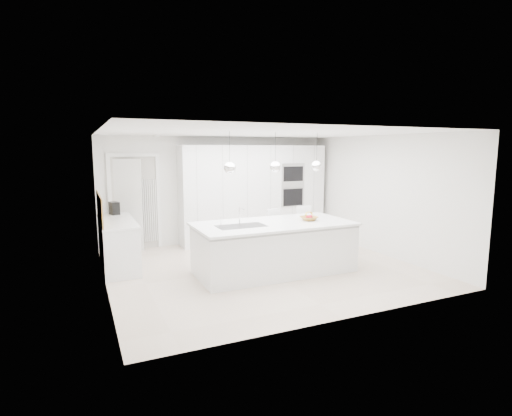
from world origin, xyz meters
name	(u,v)px	position (x,y,z in m)	size (l,w,h in m)	color
floor	(263,268)	(0.00, 0.00, 0.00)	(5.50, 5.50, 0.00)	beige
wall_back	(218,190)	(0.00, 2.50, 1.25)	(5.50, 5.50, 0.00)	white
wall_left	(103,212)	(-2.75, 0.00, 1.25)	(5.00, 5.00, 0.00)	white
ceiling	(263,133)	(0.00, 0.00, 2.50)	(5.50, 5.50, 0.00)	white
tall_cabinets	(254,194)	(0.80, 2.20, 1.15)	(3.60, 0.60, 2.30)	white
oven_stack	(293,185)	(1.70, 1.89, 1.35)	(0.62, 0.04, 1.05)	#A5A5A8
doorway_frame	(135,204)	(-1.95, 2.47, 1.02)	(1.11, 0.08, 2.13)	white
hallway_door	(123,205)	(-2.20, 2.42, 1.00)	(0.82, 0.04, 2.00)	white
radiator	(150,211)	(-1.63, 2.46, 0.85)	(0.32, 0.04, 1.40)	white
left_base_cabinets	(118,245)	(-2.45, 1.20, 0.43)	(0.60, 1.80, 0.86)	white
left_worktop	(117,221)	(-2.45, 1.20, 0.88)	(0.62, 1.82, 0.04)	white
oak_backsplash	(99,208)	(-2.74, 1.20, 1.15)	(0.02, 1.80, 0.50)	#AE843D
island_base	(275,249)	(0.10, -0.30, 0.43)	(2.80, 1.20, 0.86)	white
island_worktop	(274,224)	(0.10, -0.25, 0.88)	(2.84, 1.40, 0.04)	white
island_sink	(241,231)	(-0.55, -0.30, 0.82)	(0.84, 0.44, 0.18)	#3F3F42
island_tap	(239,215)	(-0.50, -0.10, 1.05)	(0.02, 0.02, 0.30)	white
pendant_left	(230,168)	(-0.75, -0.30, 1.90)	(0.20, 0.20, 0.20)	white
pendant_mid	(275,167)	(0.10, -0.30, 1.90)	(0.20, 0.20, 0.20)	white
pendant_right	(316,166)	(0.95, -0.30, 1.90)	(0.20, 0.20, 0.20)	white
fruit_bowl	(309,218)	(0.80, -0.31, 0.94)	(0.31, 0.31, 0.08)	#AE843D
espresso_machine	(114,208)	(-2.43, 1.89, 1.03)	(0.15, 0.24, 0.26)	black
bar_stool_left	(276,234)	(0.54, 0.50, 0.50)	(0.33, 0.46, 1.00)	white
bar_stool_right	(307,231)	(1.29, 0.56, 0.50)	(0.33, 0.46, 1.01)	white
apple_a	(310,217)	(0.80, -0.36, 0.97)	(0.09, 0.09, 0.09)	red
apple_b	(308,217)	(0.75, -0.35, 0.97)	(0.08, 0.08, 0.08)	red
banana_bunch	(309,214)	(0.80, -0.31, 1.01)	(0.21, 0.21, 0.03)	gold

